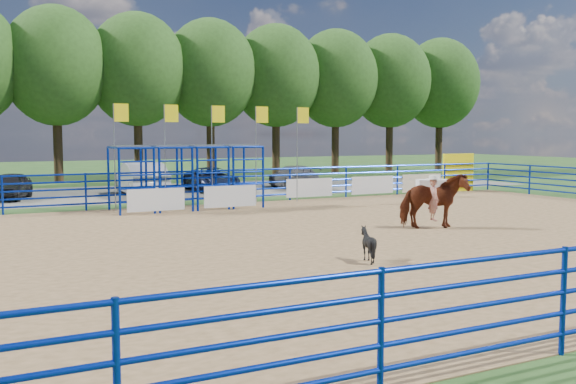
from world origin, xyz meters
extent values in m
plane|color=#365C24|center=(0.00, 0.00, 0.00)|extent=(120.00, 120.00, 0.00)
cube|color=#A27E51|center=(0.00, 0.00, 0.01)|extent=(30.00, 20.00, 0.02)
cube|color=slate|center=(0.00, 17.00, 0.01)|extent=(40.00, 10.00, 0.01)
cube|color=white|center=(9.77, 8.16, 0.44)|extent=(1.72, 1.30, 0.83)
imported|color=maroon|center=(3.06, 0.05, 0.90)|extent=(2.27, 1.51, 1.77)
imported|color=#A42A17|center=(3.06, 0.05, 1.63)|extent=(0.45, 0.56, 1.35)
cylinder|color=white|center=(3.06, 0.05, 2.33)|extent=(0.54, 0.54, 0.12)
imported|color=black|center=(-1.79, -3.47, 0.43)|extent=(0.98, 0.95, 0.82)
imported|color=black|center=(-8.39, 16.21, 0.64)|extent=(2.50, 3.96, 1.26)
imported|color=gray|center=(-2.55, 15.11, 0.84)|extent=(1.91, 5.06, 1.65)
imported|color=#151C35|center=(1.46, 16.17, 0.63)|extent=(2.23, 4.55, 1.24)
imported|color=slate|center=(6.13, 15.70, 0.65)|extent=(2.31, 4.61, 1.28)
cube|color=white|center=(-3.80, 7.77, 0.55)|extent=(2.20, 0.04, 0.85)
cube|color=white|center=(-0.80, 7.77, 0.55)|extent=(2.20, 0.04, 0.85)
cube|color=white|center=(4.00, 9.96, 0.55)|extent=(2.40, 0.04, 0.85)
cube|color=white|center=(7.50, 9.96, 0.55)|extent=(2.40, 0.04, 0.85)
cube|color=beige|center=(10.50, 9.96, 0.55)|extent=(2.40, 0.04, 0.90)
cube|color=#FFEB0D|center=(13.00, 10.10, 1.00)|extent=(2.00, 0.12, 2.00)
cylinder|color=#3F2B19|center=(-5.00, 26.00, 2.40)|extent=(0.56, 0.56, 4.80)
ellipsoid|color=#264A18|center=(-5.00, 26.00, 7.56)|extent=(6.40, 6.40, 7.36)
cylinder|color=#3F2B19|center=(0.00, 26.00, 2.40)|extent=(0.56, 0.56, 4.80)
ellipsoid|color=#264A18|center=(0.00, 26.00, 7.56)|extent=(6.40, 6.40, 7.36)
cylinder|color=#3F2B19|center=(5.00, 26.00, 2.40)|extent=(0.56, 0.56, 4.80)
ellipsoid|color=#264A18|center=(5.00, 26.00, 7.56)|extent=(6.40, 6.40, 7.36)
cylinder|color=#3F2B19|center=(10.00, 26.00, 2.40)|extent=(0.56, 0.56, 4.80)
ellipsoid|color=#264A18|center=(10.00, 26.00, 7.56)|extent=(6.40, 6.40, 7.36)
cylinder|color=#3F2B19|center=(15.00, 26.00, 2.40)|extent=(0.56, 0.56, 4.80)
ellipsoid|color=#264A18|center=(15.00, 26.00, 7.56)|extent=(6.40, 6.40, 7.36)
cylinder|color=#3F2B19|center=(20.00, 26.00, 2.40)|extent=(0.56, 0.56, 4.80)
ellipsoid|color=#264A18|center=(20.00, 26.00, 7.56)|extent=(6.40, 6.40, 7.36)
cylinder|color=#3F2B19|center=(25.00, 26.00, 2.40)|extent=(0.56, 0.56, 4.80)
ellipsoid|color=#264A18|center=(25.00, 26.00, 7.56)|extent=(6.40, 6.40, 7.36)
camera|label=1|loc=(-10.19, -15.94, 3.01)|focal=40.00mm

